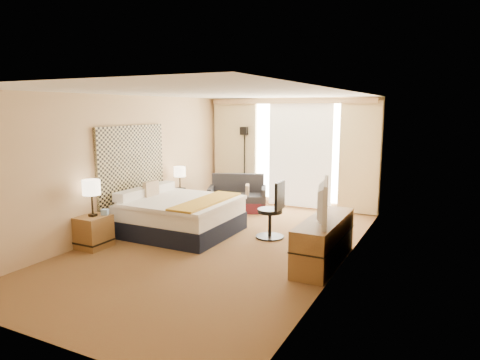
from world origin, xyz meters
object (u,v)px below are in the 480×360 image
at_px(nightstand_right, 178,203).
at_px(desk_chair, 273,213).
at_px(nightstand_left, 94,232).
at_px(media_dresser, 324,241).
at_px(bed, 180,215).
at_px(loveseat, 238,199).
at_px(lamp_right, 180,172).
at_px(lamp_left, 91,188).
at_px(floor_lamp, 244,149).
at_px(television, 318,201).

bearing_deg(nightstand_right, desk_chair, -13.78).
xyz_separation_m(nightstand_left, media_dresser, (3.70, 1.05, 0.07)).
height_order(nightstand_right, bed, bed).
bearing_deg(loveseat, lamp_right, -156.21).
distance_m(desk_chair, lamp_left, 3.19).
bearing_deg(loveseat, bed, -116.96).
relative_size(nightstand_left, loveseat, 0.37).
bearing_deg(floor_lamp, bed, -88.27).
relative_size(nightstand_left, television, 0.51).
xyz_separation_m(nightstand_right, floor_lamp, (0.72, 1.85, 1.07)).
relative_size(media_dresser, television, 1.67).
xyz_separation_m(nightstand_left, loveseat, (0.94, 3.54, -0.00)).
xyz_separation_m(bed, television, (2.84, -0.57, 0.66)).
bearing_deg(desk_chair, nightstand_right, 164.91).
bearing_deg(desk_chair, media_dresser, -36.35).
distance_m(floor_lamp, lamp_right, 1.97).
xyz_separation_m(nightstand_right, television, (3.65, -1.68, 0.74)).
bearing_deg(lamp_left, floor_lamp, 80.64).
relative_size(media_dresser, lamp_left, 2.88).
distance_m(media_dresser, bed, 2.91).
height_order(media_dresser, bed, bed).
height_order(lamp_left, lamp_right, lamp_left).
bearing_deg(bed, floor_lamp, 91.73).
bearing_deg(lamp_right, floor_lamp, 68.88).
bearing_deg(floor_lamp, lamp_right, -111.12).
bearing_deg(lamp_left, desk_chair, 36.94).
xyz_separation_m(media_dresser, desk_chair, (-1.19, 0.83, 0.12)).
height_order(floor_lamp, television, floor_lamp).
bearing_deg(nightstand_left, media_dresser, 15.84).
relative_size(bed, floor_lamp, 1.03).
bearing_deg(lamp_left, loveseat, 75.15).
xyz_separation_m(media_dresser, lamp_left, (-3.70, -1.05, 0.68)).
distance_m(bed, loveseat, 2.15).
xyz_separation_m(bed, lamp_left, (-0.81, -1.39, 0.69)).
relative_size(floor_lamp, lamp_left, 3.05).
xyz_separation_m(loveseat, lamp_left, (-0.94, -3.54, 0.76)).
bearing_deg(media_dresser, lamp_left, -164.14).
bearing_deg(desk_chair, bed, -165.15).
bearing_deg(bed, lamp_right, 124.35).
xyz_separation_m(media_dresser, lamp_right, (-3.68, 1.49, 0.62)).
relative_size(nightstand_right, lamp_left, 0.88).
height_order(nightstand_left, lamp_right, lamp_right).
height_order(nightstand_left, floor_lamp, floor_lamp).
relative_size(nightstand_left, floor_lamp, 0.29).
distance_m(lamp_left, television, 3.74).
bearing_deg(floor_lamp, media_dresser, -47.92).
distance_m(loveseat, desk_chair, 2.29).
xyz_separation_m(lamp_left, television, (3.65, 0.82, -0.02)).
distance_m(nightstand_left, floor_lamp, 4.54).
height_order(nightstand_left, bed, bed).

